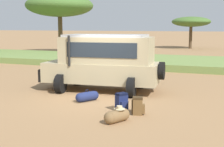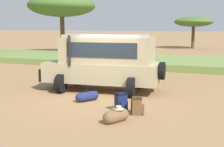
{
  "view_description": "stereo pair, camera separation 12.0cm",
  "coord_description": "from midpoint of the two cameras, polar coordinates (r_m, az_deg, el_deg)",
  "views": [
    {
      "loc": [
        4.61,
        -10.87,
        2.8
      ],
      "look_at": [
        0.39,
        0.12,
        1.0
      ],
      "focal_mm": 50.0,
      "sensor_mm": 36.0,
      "label": 1
    },
    {
      "loc": [
        4.72,
        -10.83,
        2.8
      ],
      "look_at": [
        0.39,
        0.12,
        1.0
      ],
      "focal_mm": 50.0,
      "sensor_mm": 36.0,
      "label": 2
    }
  ],
  "objects": [
    {
      "name": "grass_bank",
      "position": [
        22.94,
        9.16,
        2.12
      ],
      "size": [
        120.0,
        7.0,
        0.44
      ],
      "color": "olive",
      "rests_on": "ground_plane"
    },
    {
      "name": "acacia_tree_left_mid",
      "position": [
        31.73,
        -9.64,
        12.1
      ],
      "size": [
        6.52,
        6.92,
        5.87
      ],
      "color": "brown",
      "rests_on": "ground_plane"
    },
    {
      "name": "ground_plane",
      "position": [
        12.13,
        -2.19,
        -4.65
      ],
      "size": [
        320.0,
        320.0,
        0.0
      ],
      "primitive_type": "plane",
      "color": "#9E754C"
    },
    {
      "name": "duffel_bag_soft_canvas",
      "position": [
        11.78,
        -4.84,
        -4.2
      ],
      "size": [
        0.68,
        0.88,
        0.45
      ],
      "color": "navy",
      "rests_on": "ground_plane"
    },
    {
      "name": "backpack_cluster_center",
      "position": [
        10.37,
        1.46,
        -5.28
      ],
      "size": [
        0.45,
        0.45,
        0.61
      ],
      "color": "navy",
      "rests_on": "ground_plane"
    },
    {
      "name": "backpack_beside_front_wheel",
      "position": [
        10.0,
        4.43,
        -5.94
      ],
      "size": [
        0.46,
        0.38,
        0.57
      ],
      "color": "brown",
      "rests_on": "ground_plane"
    },
    {
      "name": "duffel_bag_low_black_case",
      "position": [
        9.22,
        0.54,
        -7.73
      ],
      "size": [
        0.61,
        0.85,
        0.47
      ],
      "color": "brown",
      "rests_on": "ground_plane"
    },
    {
      "name": "safari_vehicle",
      "position": [
        13.46,
        -1.7,
        2.27
      ],
      "size": [
        5.44,
        3.05,
        2.44
      ],
      "color": "tan",
      "rests_on": "ground_plane"
    },
    {
      "name": "acacia_tree_centre_back",
      "position": [
        40.37,
        14.19,
        9.13
      ],
      "size": [
        4.76,
        5.12,
        3.95
      ],
      "color": "brown",
      "rests_on": "ground_plane"
    }
  ]
}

